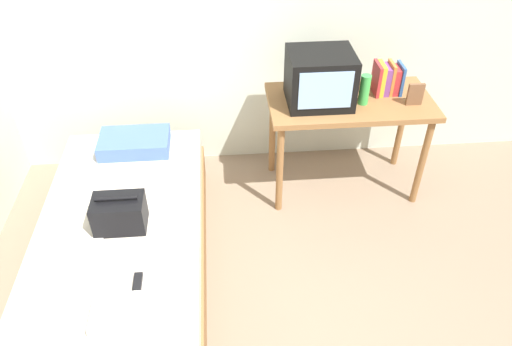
# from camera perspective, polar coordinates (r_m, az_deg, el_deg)

# --- Properties ---
(wall_back) EXTENTS (5.20, 0.10, 2.60)m
(wall_back) POSITION_cam_1_polar(r_m,az_deg,el_deg) (3.71, 0.69, 19.20)
(wall_back) COLOR silver
(wall_back) RESTS_ON ground
(bed) EXTENTS (1.00, 2.00, 0.45)m
(bed) POSITION_cam_1_polar(r_m,az_deg,el_deg) (3.24, -14.98, -8.45)
(bed) COLOR olive
(bed) RESTS_ON ground
(desk) EXTENTS (1.16, 0.60, 0.78)m
(desk) POSITION_cam_1_polar(r_m,az_deg,el_deg) (3.61, 10.72, 7.00)
(desk) COLOR olive
(desk) RESTS_ON ground
(tv) EXTENTS (0.44, 0.39, 0.36)m
(tv) POSITION_cam_1_polar(r_m,az_deg,el_deg) (3.41, 7.43, 10.85)
(tv) COLOR black
(tv) RESTS_ON desk
(water_bottle) EXTENTS (0.07, 0.07, 0.21)m
(water_bottle) POSITION_cam_1_polar(r_m,az_deg,el_deg) (3.48, 12.48, 9.42)
(water_bottle) COLOR green
(water_bottle) RESTS_ON desk
(book_row) EXTENTS (0.19, 0.17, 0.23)m
(book_row) POSITION_cam_1_polar(r_m,az_deg,el_deg) (3.65, 14.98, 10.50)
(book_row) COLOR #B72D33
(book_row) RESTS_ON desk
(picture_frame) EXTENTS (0.11, 0.02, 0.16)m
(picture_frame) POSITION_cam_1_polar(r_m,az_deg,el_deg) (3.57, 17.99, 8.67)
(picture_frame) COLOR brown
(picture_frame) RESTS_ON desk
(pillow) EXTENTS (0.49, 0.31, 0.11)m
(pillow) POSITION_cam_1_polar(r_m,az_deg,el_deg) (3.62, -13.91, 3.42)
(pillow) COLOR #4766AD
(pillow) RESTS_ON bed
(handbag) EXTENTS (0.30, 0.20, 0.23)m
(handbag) POSITION_cam_1_polar(r_m,az_deg,el_deg) (2.98, -15.56, -4.53)
(handbag) COLOR black
(handbag) RESTS_ON bed
(magazine) EXTENTS (0.21, 0.29, 0.01)m
(magazine) POSITION_cam_1_polar(r_m,az_deg,el_deg) (2.94, -19.71, -9.18)
(magazine) COLOR white
(magazine) RESTS_ON bed
(remote_dark) EXTENTS (0.04, 0.16, 0.02)m
(remote_dark) POSITION_cam_1_polar(r_m,az_deg,el_deg) (2.71, -13.59, -12.51)
(remote_dark) COLOR black
(remote_dark) RESTS_ON bed
(remote_silver) EXTENTS (0.04, 0.14, 0.02)m
(remote_silver) POSITION_cam_1_polar(r_m,az_deg,el_deg) (3.22, -18.13, -3.63)
(remote_silver) COLOR #B7B7BC
(remote_silver) RESTS_ON bed
(folded_towel) EXTENTS (0.28, 0.22, 0.06)m
(folded_towel) POSITION_cam_1_polar(r_m,az_deg,el_deg) (2.59, -15.47, -15.41)
(folded_towel) COLOR white
(folded_towel) RESTS_ON bed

